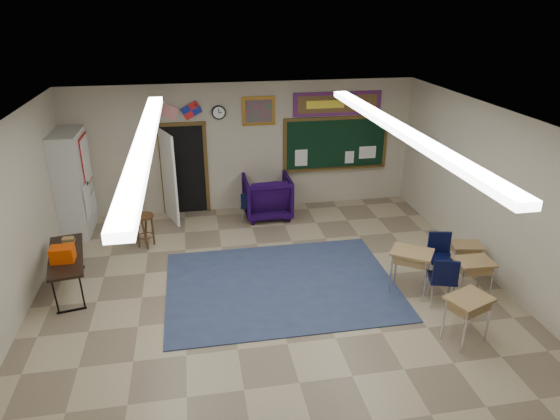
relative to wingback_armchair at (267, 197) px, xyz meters
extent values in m
plane|color=gray|center=(-0.43, -3.88, -0.49)|extent=(9.00, 9.00, 0.00)
cube|color=#AFA98E|center=(-0.43, 0.62, 1.01)|extent=(8.00, 0.04, 3.00)
cube|color=#AFA98E|center=(3.57, -3.88, 1.01)|extent=(0.04, 9.00, 3.00)
cube|color=silver|center=(-0.43, -3.88, 2.51)|extent=(8.00, 9.00, 0.04)
cube|color=navy|center=(-0.23, -3.08, -0.48)|extent=(4.00, 3.00, 0.02)
cube|color=black|center=(-1.83, 0.61, 0.56)|extent=(0.95, 0.04, 2.10)
cube|color=silver|center=(-2.18, 0.17, 0.54)|extent=(0.35, 0.86, 2.05)
cube|color=#513A17|center=(1.77, 0.59, 1.01)|extent=(2.55, 0.05, 1.30)
cube|color=black|center=(1.77, 0.58, 1.01)|extent=(2.40, 0.03, 1.15)
cube|color=#513A17|center=(1.77, 0.53, 0.41)|extent=(2.40, 0.12, 0.04)
cube|color=#A1130D|center=(1.77, 0.59, 1.96)|extent=(2.10, 0.04, 0.55)
cube|color=brown|center=(1.77, 0.58, 1.96)|extent=(1.90, 0.03, 0.40)
cube|color=#9C6B1E|center=(-0.08, 0.59, 1.86)|extent=(0.75, 0.05, 0.65)
cube|color=#A51466|center=(-0.08, 0.58, 1.86)|extent=(0.62, 0.03, 0.52)
cylinder|color=black|center=(-0.98, 0.59, 1.86)|extent=(0.32, 0.05, 0.32)
cylinder|color=white|center=(-0.98, 0.58, 1.86)|extent=(0.26, 0.02, 0.26)
cube|color=#B8B8B3|center=(-4.15, -0.03, 0.61)|extent=(0.55, 1.25, 2.20)
imported|color=black|center=(0.00, 0.00, 0.00)|extent=(1.05, 1.08, 0.98)
cube|color=#9B7A48|center=(1.89, -3.69, 0.29)|extent=(0.83, 0.79, 0.04)
cube|color=brown|center=(1.89, -3.69, 0.18)|extent=(0.71, 0.67, 0.13)
cube|color=#9B7A48|center=(3.10, -3.33, 0.14)|extent=(0.60, 0.50, 0.04)
cube|color=brown|center=(3.10, -3.33, 0.05)|extent=(0.52, 0.42, 0.11)
cube|color=#9B7A48|center=(2.15, -5.08, 0.24)|extent=(0.75, 0.66, 0.04)
cube|color=brown|center=(2.15, -5.08, 0.13)|extent=(0.64, 0.56, 0.12)
cube|color=#9B7A48|center=(2.82, -4.05, 0.22)|extent=(0.62, 0.47, 0.04)
cube|color=brown|center=(2.82, -4.05, 0.12)|extent=(0.54, 0.40, 0.12)
cube|color=black|center=(-3.86, -2.55, 0.17)|extent=(0.85, 1.72, 0.05)
cube|color=#CB3303|center=(-3.85, -2.78, 0.32)|extent=(0.36, 0.27, 0.26)
cylinder|color=#472515|center=(-2.68, -1.08, 0.18)|extent=(0.39, 0.39, 0.05)
torus|color=#472515|center=(-2.68, -1.08, -0.26)|extent=(0.32, 0.32, 0.02)
camera|label=1|loc=(-1.60, -10.58, 4.19)|focal=32.00mm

